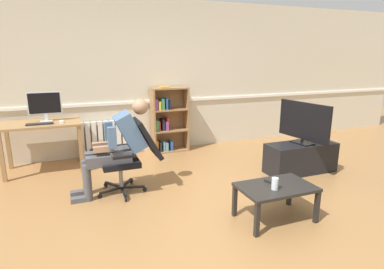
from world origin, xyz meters
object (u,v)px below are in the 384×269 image
object	(u,v)px
bookshelf	(167,121)
drinking_glass	(275,184)
imac_monitor	(45,104)
spare_remote	(271,182)
office_chair	(133,153)
keyboard	(40,124)
person_seated	(117,144)
coffee_table	(276,190)
computer_desk	(42,130)
radiator	(107,139)
computer_mouse	(61,122)
tv_screen	(304,122)
tv_stand	(300,158)

from	to	relation	value
bookshelf	drinking_glass	xyz separation A→B (m)	(0.26, -2.92, -0.12)
imac_monitor	spare_remote	distance (m)	3.50
office_chair	keyboard	bearing A→B (deg)	-134.34
imac_monitor	spare_remote	xyz separation A→B (m)	(2.31, -2.55, -0.62)
person_seated	coffee_table	bearing A→B (deg)	47.88
computer_desk	coffee_table	world-z (taller)	computer_desk
spare_remote	person_seated	bearing A→B (deg)	119.44
office_chair	radiator	bearing A→B (deg)	-174.99
office_chair	drinking_glass	size ratio (longest dim) A/B	7.61
radiator	office_chair	xyz separation A→B (m)	(0.14, -1.63, 0.20)
computer_mouse	bookshelf	distance (m)	1.83
keyboard	person_seated	bearing A→B (deg)	-49.45
tv_screen	drinking_glass	world-z (taller)	tv_screen
radiator	office_chair	size ratio (longest dim) A/B	0.95
computer_desk	bookshelf	bearing A→B (deg)	8.03
tv_screen	computer_mouse	bearing A→B (deg)	59.50
radiator	spare_remote	distance (m)	3.19
keyboard	office_chair	world-z (taller)	office_chair
keyboard	tv_screen	distance (m)	3.88
keyboard	computer_mouse	size ratio (longest dim) A/B	3.64
computer_mouse	person_seated	xyz separation A→B (m)	(0.65, -1.12, -0.12)
imac_monitor	drinking_glass	world-z (taller)	imac_monitor
office_chair	drinking_glass	xyz separation A→B (m)	(1.20, -1.39, -0.07)
computer_desk	person_seated	xyz separation A→B (m)	(0.94, -1.24, 0.01)
radiator	tv_stand	distance (m)	3.25
radiator	tv_stand	xyz separation A→B (m)	(2.64, -1.89, -0.09)
computer_desk	keyboard	xyz separation A→B (m)	(-0.01, -0.14, 0.12)
person_seated	tv_stand	xyz separation A→B (m)	(2.69, -0.25, -0.42)
tv_screen	spare_remote	bearing A→B (deg)	120.11
imac_monitor	tv_stand	bearing A→B (deg)	-23.89
coffee_table	computer_mouse	bearing A→B (deg)	130.81
drinking_glass	spare_remote	xyz separation A→B (m)	(0.06, 0.16, -0.05)
imac_monitor	radiator	world-z (taller)	imac_monitor
bookshelf	tv_stand	distance (m)	2.40
coffee_table	spare_remote	world-z (taller)	spare_remote
keyboard	office_chair	distance (m)	1.60
imac_monitor	drinking_glass	distance (m)	3.57
computer_desk	tv_stand	bearing A→B (deg)	-22.43
keyboard	drinking_glass	bearing A→B (deg)	-46.90
bookshelf	tv_screen	xyz separation A→B (m)	(1.56, -1.79, 0.20)
keyboard	spare_remote	xyz separation A→B (m)	(2.39, -2.33, -0.37)
bookshelf	office_chair	world-z (taller)	bookshelf
computer_desk	person_seated	distance (m)	1.56
keyboard	imac_monitor	bearing A→B (deg)	69.65
computer_mouse	radiator	world-z (taller)	computer_mouse
keyboard	tv_screen	size ratio (longest dim) A/B	0.40
computer_mouse	radiator	distance (m)	0.97
tv_stand	coffee_table	distance (m)	1.63
imac_monitor	tv_stand	distance (m)	3.96
bookshelf	person_seated	bearing A→B (deg)	-126.26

